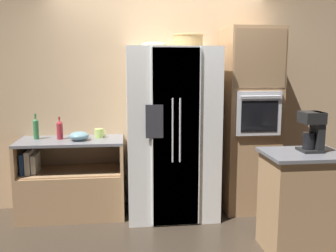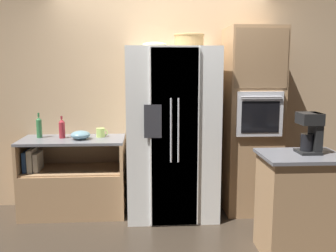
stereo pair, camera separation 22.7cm
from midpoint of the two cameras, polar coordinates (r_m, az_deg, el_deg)
ground_plane at (r=4.40m, az=0.82°, el=-13.52°), size 20.00×20.00×0.00m
wall_back at (r=4.55m, az=0.41°, el=5.40°), size 12.00×0.06×2.80m
counter_left at (r=4.49m, az=-12.79°, el=-8.99°), size 1.16×0.58×0.88m
refrigerator at (r=4.21m, az=2.17°, el=-1.09°), size 0.99×0.77×1.90m
wall_oven at (r=4.45m, az=14.03°, el=0.72°), size 0.61×0.65×2.12m
island_counter at (r=3.64m, az=21.05°, el=-11.16°), size 0.71×0.55×0.93m
wicker_basket at (r=4.21m, az=4.82°, el=12.91°), size 0.33×0.33×0.14m
fruit_bowl at (r=4.23m, az=-0.50°, el=12.29°), size 0.27×0.27×0.06m
bottle_tall at (r=4.48m, az=-17.69°, el=-0.16°), size 0.06×0.06×0.29m
bottle_short at (r=4.39m, az=-14.44°, el=-0.35°), size 0.07×0.07×0.25m
mug at (r=4.37m, az=-8.74°, el=-1.01°), size 0.14×0.10×0.10m
mixing_bowl at (r=4.27m, az=-11.72°, el=-1.37°), size 0.22×0.22×0.10m
coffee_maker at (r=3.54m, az=22.73°, el=-0.73°), size 0.18×0.20×0.36m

